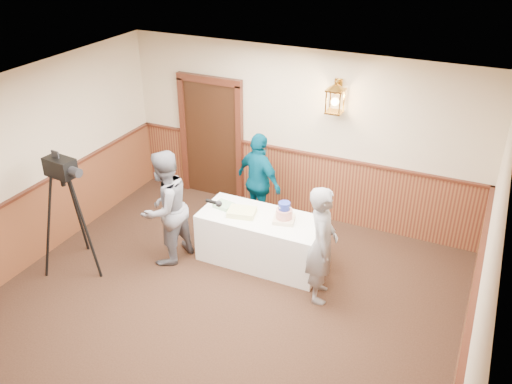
% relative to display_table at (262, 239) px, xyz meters
% --- Properties ---
extents(ground, '(7.00, 7.00, 0.00)m').
position_rel_display_table_xyz_m(ground, '(-0.07, -1.90, -0.38)').
color(ground, black).
rests_on(ground, ground).
extents(room_shell, '(6.02, 7.02, 2.81)m').
position_rel_display_table_xyz_m(room_shell, '(-0.12, -1.45, 1.15)').
color(room_shell, beige).
rests_on(room_shell, ground).
extents(display_table, '(1.80, 0.80, 0.75)m').
position_rel_display_table_xyz_m(display_table, '(0.00, 0.00, 0.00)').
color(display_table, white).
rests_on(display_table, ground).
extents(tiered_cake, '(0.35, 0.35, 0.30)m').
position_rel_display_table_xyz_m(tiered_cake, '(0.33, 0.03, 0.49)').
color(tiered_cake, beige).
rests_on(tiered_cake, display_table).
extents(sheet_cake_yellow, '(0.44, 0.37, 0.08)m').
position_rel_display_table_xyz_m(sheet_cake_yellow, '(-0.29, -0.06, 0.41)').
color(sheet_cake_yellow, '#FAFF98').
rests_on(sheet_cake_yellow, display_table).
extents(sheet_cake_green, '(0.30, 0.25, 0.06)m').
position_rel_display_table_xyz_m(sheet_cake_green, '(-0.62, 0.02, 0.41)').
color(sheet_cake_green, '#8AC38C').
rests_on(sheet_cake_green, display_table).
extents(interviewer, '(1.52, 0.95, 1.73)m').
position_rel_display_table_xyz_m(interviewer, '(-1.27, -0.54, 0.49)').
color(interviewer, slate).
rests_on(interviewer, ground).
extents(baker, '(0.56, 0.69, 1.64)m').
position_rel_display_table_xyz_m(baker, '(1.04, -0.42, 0.45)').
color(baker, gray).
rests_on(baker, ground).
extents(assistant_p, '(1.02, 0.75, 1.61)m').
position_rel_display_table_xyz_m(assistant_p, '(-0.45, 0.89, 0.43)').
color(assistant_p, '#01455F').
rests_on(assistant_p, ground).
extents(tv_camera_rig, '(0.68, 0.64, 1.74)m').
position_rel_display_table_xyz_m(tv_camera_rig, '(-2.36, -1.28, 0.41)').
color(tv_camera_rig, black).
rests_on(tv_camera_rig, ground).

